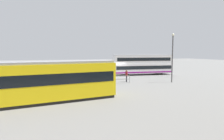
# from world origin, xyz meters

# --- Properties ---
(ground_plane) EXTENTS (160.00, 160.00, 0.00)m
(ground_plane) POSITION_xyz_m (0.00, 0.00, 0.00)
(ground_plane) COLOR slate
(double_decker_bus) EXTENTS (11.39, 3.19, 3.73)m
(double_decker_bus) POSITION_xyz_m (-4.88, -1.12, 1.92)
(double_decker_bus) COLOR white
(double_decker_bus) RESTS_ON ground
(tram_yellow) EXTENTS (12.41, 4.42, 3.44)m
(tram_yellow) POSITION_xyz_m (11.67, 14.27, 1.79)
(tram_yellow) COLOR yellow
(tram_yellow) RESTS_ON ground
(pedestrian_near_railing) EXTENTS (0.36, 0.33, 1.75)m
(pedestrian_near_railing) POSITION_xyz_m (3.62, 5.01, 1.01)
(pedestrian_near_railing) COLOR #33384C
(pedestrian_near_railing) RESTS_ON ground
(pedestrian_crossing) EXTENTS (0.39, 0.39, 1.72)m
(pedestrian_crossing) POSITION_xyz_m (1.07, 6.07, 0.99)
(pedestrian_crossing) COLOR black
(pedestrian_crossing) RESTS_ON ground
(pedestrian_railing) EXTENTS (9.74, 1.28, 1.08)m
(pedestrian_railing) POSITION_xyz_m (5.87, 6.50, 0.75)
(pedestrian_railing) COLOR gray
(pedestrian_railing) RESTS_ON ground
(info_sign) EXTENTS (0.94, 0.13, 2.39)m
(info_sign) POSITION_xyz_m (9.54, 7.00, 1.62)
(info_sign) COLOR slate
(info_sign) RESTS_ON ground
(street_lamp) EXTENTS (0.36, 0.36, 6.80)m
(street_lamp) POSITION_xyz_m (-4.91, 8.24, 3.98)
(street_lamp) COLOR #4C4C51
(street_lamp) RESTS_ON ground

